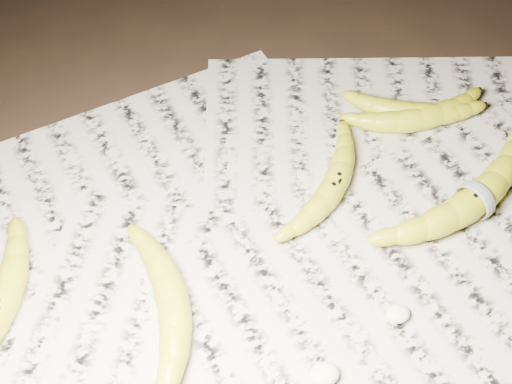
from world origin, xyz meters
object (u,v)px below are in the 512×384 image
object	(u,v)px
banana_left_b	(173,304)
banana_taped	(476,199)
banana_upper_b	(414,112)
banana_upper_a	(420,117)
banana_center	(334,184)

from	to	relation	value
banana_left_b	banana_taped	size ratio (longest dim) A/B	0.79
banana_taped	banana_left_b	bearing A→B (deg)	162.34
banana_left_b	banana_upper_b	bearing A→B (deg)	-58.61
banana_left_b	banana_upper_a	xyz separation A→B (m)	(0.38, 0.18, -0.00)
banana_upper_a	banana_upper_b	distance (m)	0.01
banana_taped	banana_upper_a	distance (m)	0.15
banana_upper_a	banana_upper_b	xyz separation A→B (m)	(-0.00, 0.01, -0.00)
banana_left_b	banana_taped	distance (m)	0.39
banana_taped	banana_upper_a	size ratio (longest dim) A/B	1.43
banana_center	banana_upper_a	bearing A→B (deg)	-20.39
banana_upper_a	banana_center	bearing A→B (deg)	-151.31
banana_taped	banana_upper_a	world-z (taller)	banana_taped
banana_taped	banana_upper_b	size ratio (longest dim) A/B	1.53
banana_left_b	banana_center	bearing A→B (deg)	-60.71
banana_center	banana_upper_b	bearing A→B (deg)	-16.49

